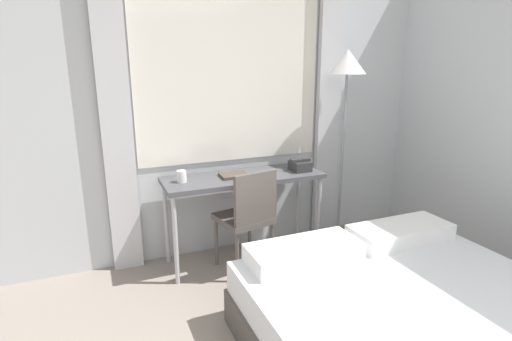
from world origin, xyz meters
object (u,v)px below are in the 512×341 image
object	(u,v)px
standing_lamp	(346,83)
mug	(182,176)
telephone	(300,165)
book	(234,175)
desk_chair	(248,214)
desk	(244,183)

from	to	relation	value
standing_lamp	mug	size ratio (longest dim) A/B	18.97
telephone	book	bearing A→B (deg)	175.78
mug	desk_chair	bearing A→B (deg)	-25.85
telephone	book	size ratio (longest dim) A/B	0.75
desk_chair	mug	world-z (taller)	desk_chair
desk	mug	world-z (taller)	mug
desk	desk_chair	bearing A→B (deg)	-102.84
mug	telephone	bearing A→B (deg)	-3.00
telephone	book	xyz separation A→B (m)	(-0.61, 0.04, -0.03)
desk	telephone	bearing A→B (deg)	-5.06
desk	standing_lamp	distance (m)	1.28
desk	telephone	size ratio (longest dim) A/B	7.66
desk	book	world-z (taller)	book
standing_lamp	telephone	world-z (taller)	standing_lamp
telephone	mug	bearing A→B (deg)	177.00
telephone	mug	distance (m)	1.05
desk_chair	book	distance (m)	0.35
desk	desk_chair	world-z (taller)	desk_chair
desk_chair	standing_lamp	world-z (taller)	standing_lamp
desk_chair	book	size ratio (longest dim) A/B	3.74
desk_chair	standing_lamp	size ratio (longest dim) A/B	0.49
book	mug	size ratio (longest dim) A/B	2.48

